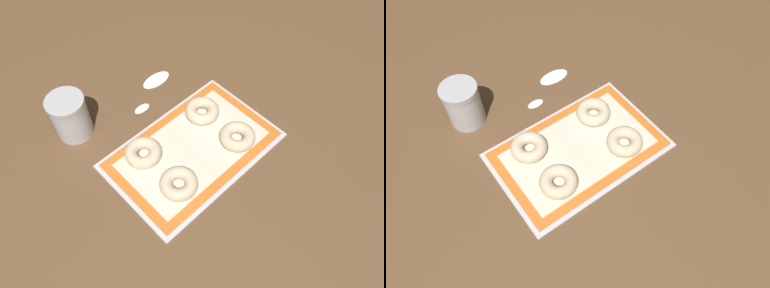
# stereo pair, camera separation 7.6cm
# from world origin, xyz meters

# --- Properties ---
(ground_plane) EXTENTS (2.80, 2.80, 0.00)m
(ground_plane) POSITION_xyz_m (0.00, 0.00, 0.00)
(ground_plane) COLOR brown
(baking_tray) EXTENTS (0.46, 0.30, 0.01)m
(baking_tray) POSITION_xyz_m (-0.01, 0.00, 0.00)
(baking_tray) COLOR silver
(baking_tray) RESTS_ON ground_plane
(baking_mat) EXTENTS (0.44, 0.27, 0.00)m
(baking_mat) POSITION_xyz_m (-0.01, 0.00, 0.01)
(baking_mat) COLOR orange
(baking_mat) RESTS_ON baking_tray
(bagel_front_left) EXTENTS (0.10, 0.10, 0.03)m
(bagel_front_left) POSITION_xyz_m (-0.12, -0.06, 0.03)
(bagel_front_left) COLOR beige
(bagel_front_left) RESTS_ON baking_mat
(bagel_front_right) EXTENTS (0.10, 0.10, 0.03)m
(bagel_front_right) POSITION_xyz_m (0.10, -0.07, 0.03)
(bagel_front_right) COLOR beige
(bagel_front_right) RESTS_ON baking_mat
(bagel_back_left) EXTENTS (0.10, 0.10, 0.03)m
(bagel_back_left) POSITION_xyz_m (-0.12, 0.07, 0.03)
(bagel_back_left) COLOR beige
(bagel_back_left) RESTS_ON baking_mat
(bagel_back_right) EXTENTS (0.10, 0.10, 0.03)m
(bagel_back_right) POSITION_xyz_m (0.09, 0.07, 0.03)
(bagel_back_right) COLOR beige
(bagel_back_right) RESTS_ON baking_mat
(flour_canister) EXTENTS (0.10, 0.10, 0.13)m
(flour_canister) POSITION_xyz_m (-0.20, 0.28, 0.07)
(flour_canister) COLOR silver
(flour_canister) RESTS_ON ground_plane
(flour_patch_near) EXTENTS (0.10, 0.05, 0.00)m
(flour_patch_near) POSITION_xyz_m (0.10, 0.27, 0.00)
(flour_patch_near) COLOR white
(flour_patch_near) RESTS_ON ground_plane
(flour_patch_far) EXTENTS (0.05, 0.03, 0.00)m
(flour_patch_far) POSITION_xyz_m (-0.01, 0.21, 0.00)
(flour_patch_far) COLOR white
(flour_patch_far) RESTS_ON ground_plane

